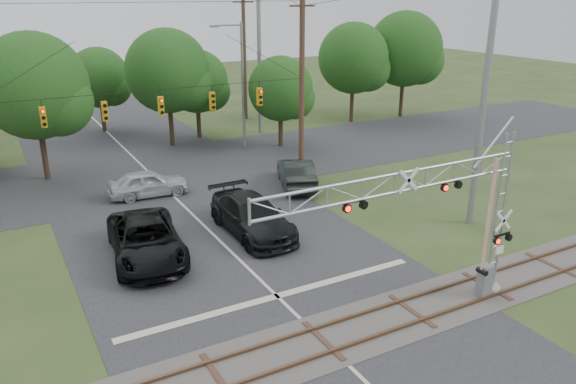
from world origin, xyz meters
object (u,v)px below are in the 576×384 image
traffic_signal_span (176,97)px  car_dark (252,216)px  crossing_gantry (440,211)px  pickup_black (146,240)px  streetlight (240,79)px  sedan_silver (148,183)px

traffic_signal_span → car_dark: (0.90, -8.32, -4.75)m
crossing_gantry → pickup_black: crossing_gantry is taller
streetlight → crossing_gantry: bearing=-98.3°
crossing_gantry → car_dark: bearing=105.3°
streetlight → car_dark: bearing=-112.7°
pickup_black → sedan_silver: pickup_black is taller
car_dark → streetlight: 17.29m
traffic_signal_span → sedan_silver: 5.35m
sedan_silver → streetlight: streetlight is taller
crossing_gantry → traffic_signal_span: (-3.63, 18.35, 1.48)m
crossing_gantry → streetlight: size_ratio=1.18×
traffic_signal_span → streetlight: traffic_signal_span is taller
sedan_silver → streetlight: size_ratio=0.49×
sedan_silver → streetlight: 12.91m
pickup_black → streetlight: size_ratio=0.70×
car_dark → pickup_black: bearing=-177.6°
car_dark → streetlight: streetlight is taller
car_dark → sedan_silver: 8.52m
sedan_silver → streetlight: bearing=-48.1°
pickup_black → streetlight: bearing=60.1°
car_dark → traffic_signal_span: bearing=95.9°
pickup_black → sedan_silver: (2.37, 8.19, -0.12)m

